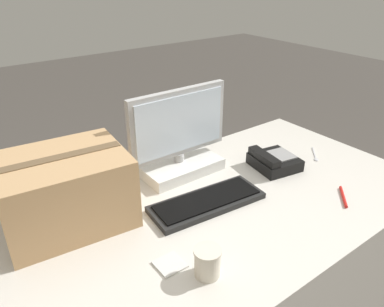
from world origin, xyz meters
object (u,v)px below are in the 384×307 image
(spoon, at_px, (315,156))
(cardboard_box, at_px, (65,190))
(paper_cup_right, at_px, (207,262))
(sticky_note_pad, at_px, (170,264))
(keyboard, at_px, (207,202))
(monitor, at_px, (179,143))
(desk_phone, at_px, (274,161))
(pen_marker, at_px, (343,197))

(spoon, xyz_separation_m, cardboard_box, (-1.10, 0.21, 0.12))
(paper_cup_right, xyz_separation_m, sticky_note_pad, (-0.07, 0.10, -0.04))
(keyboard, xyz_separation_m, paper_cup_right, (-0.22, -0.28, 0.03))
(monitor, distance_m, desk_phone, 0.43)
(cardboard_box, distance_m, sticky_note_pad, 0.44)
(desk_phone, bearing_deg, monitor, 157.01)
(monitor, bearing_deg, cardboard_box, -173.10)
(spoon, bearing_deg, desk_phone, -55.54)
(cardboard_box, bearing_deg, sticky_note_pad, -67.82)
(keyboard, xyz_separation_m, cardboard_box, (-0.45, 0.21, 0.11))
(spoon, height_order, pen_marker, pen_marker)
(desk_phone, height_order, pen_marker, desk_phone)
(monitor, xyz_separation_m, spoon, (0.59, -0.27, -0.13))
(monitor, xyz_separation_m, desk_phone, (0.35, -0.23, -0.10))
(desk_phone, bearing_deg, sticky_note_pad, -152.21)
(keyboard, bearing_deg, desk_phone, 12.23)
(paper_cup_right, bearing_deg, keyboard, 51.32)
(desk_phone, xyz_separation_m, pen_marker, (0.03, -0.33, -0.03))
(desk_phone, height_order, sticky_note_pad, desk_phone)
(monitor, height_order, keyboard, monitor)
(keyboard, height_order, desk_phone, desk_phone)
(spoon, xyz_separation_m, pen_marker, (-0.20, -0.28, 0.00))
(sticky_note_pad, bearing_deg, spoon, 10.94)
(keyboard, distance_m, pen_marker, 0.53)
(paper_cup_right, bearing_deg, desk_phone, 27.01)
(paper_cup_right, xyz_separation_m, pen_marker, (0.67, -0.01, -0.04))
(desk_phone, distance_m, paper_cup_right, 0.72)
(keyboard, height_order, sticky_note_pad, keyboard)
(desk_phone, distance_m, cardboard_box, 0.88)
(keyboard, bearing_deg, sticky_note_pad, -142.60)
(desk_phone, height_order, spoon, desk_phone)
(spoon, relative_size, cardboard_box, 0.25)
(paper_cup_right, xyz_separation_m, spoon, (0.88, 0.28, -0.04))
(spoon, height_order, cardboard_box, cardboard_box)
(pen_marker, bearing_deg, keyboard, -73.99)
(cardboard_box, bearing_deg, desk_phone, -10.72)
(sticky_note_pad, bearing_deg, cardboard_box, 112.18)
(cardboard_box, height_order, pen_marker, cardboard_box)
(monitor, height_order, desk_phone, monitor)
(monitor, distance_m, paper_cup_right, 0.63)
(paper_cup_right, height_order, sticky_note_pad, paper_cup_right)
(spoon, relative_size, sticky_note_pad, 1.34)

